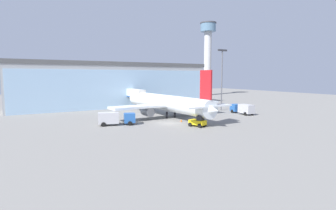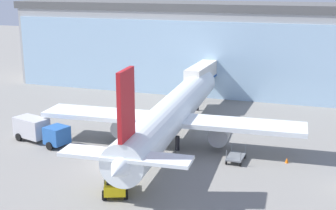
{
  "view_description": "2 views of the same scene",
  "coord_description": "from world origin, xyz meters",
  "px_view_note": "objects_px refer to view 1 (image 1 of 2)",
  "views": [
    {
      "loc": [
        -26.56,
        -47.69,
        9.92
      ],
      "look_at": [
        5.59,
        9.92,
        2.65
      ],
      "focal_mm": 28.0,
      "sensor_mm": 36.0,
      "label": 1
    },
    {
      "loc": [
        19.69,
        -39.5,
        17.87
      ],
      "look_at": [
        3.76,
        7.19,
        4.63
      ],
      "focal_mm": 50.0,
      "sensor_mm": 36.0,
      "label": 2
    }
  ],
  "objects_px": {
    "apron_light_mast": "(222,74)",
    "baggage_cart": "(200,114)",
    "jet_bridge": "(133,94)",
    "pushback_tug": "(198,122)",
    "safety_cone_wingtip": "(213,113)",
    "catering_truck": "(115,118)",
    "fuel_truck": "(243,109)",
    "safety_cone_nose": "(181,121)",
    "airplane": "(166,103)",
    "control_tower": "(208,50)"
  },
  "relations": [
    {
      "from": "pushback_tug",
      "to": "safety_cone_nose",
      "type": "xyz_separation_m",
      "value": [
        -0.01,
        6.23,
        -0.7
      ]
    },
    {
      "from": "pushback_tug",
      "to": "safety_cone_nose",
      "type": "height_order",
      "value": "pushback_tug"
    },
    {
      "from": "safety_cone_wingtip",
      "to": "jet_bridge",
      "type": "bearing_deg",
      "value": 123.85
    },
    {
      "from": "airplane",
      "to": "safety_cone_wingtip",
      "type": "height_order",
      "value": "airplane"
    },
    {
      "from": "jet_bridge",
      "to": "control_tower",
      "type": "distance_m",
      "value": 69.15
    },
    {
      "from": "fuel_truck",
      "to": "pushback_tug",
      "type": "bearing_deg",
      "value": 116.82
    },
    {
      "from": "fuel_truck",
      "to": "safety_cone_nose",
      "type": "height_order",
      "value": "fuel_truck"
    },
    {
      "from": "fuel_truck",
      "to": "baggage_cart",
      "type": "xyz_separation_m",
      "value": [
        -11.96,
        2.47,
        -0.97
      ]
    },
    {
      "from": "apron_light_mast",
      "to": "pushback_tug",
      "type": "height_order",
      "value": "apron_light_mast"
    },
    {
      "from": "pushback_tug",
      "to": "safety_cone_wingtip",
      "type": "xyz_separation_m",
      "value": [
        13.32,
        12.04,
        -0.7
      ]
    },
    {
      "from": "apron_light_mast",
      "to": "baggage_cart",
      "type": "distance_m",
      "value": 16.98
    },
    {
      "from": "catering_truck",
      "to": "fuel_truck",
      "type": "xyz_separation_m",
      "value": [
        34.12,
        -1.04,
        0.0
      ]
    },
    {
      "from": "jet_bridge",
      "to": "catering_truck",
      "type": "height_order",
      "value": "jet_bridge"
    },
    {
      "from": "fuel_truck",
      "to": "pushback_tug",
      "type": "relative_size",
      "value": 2.05
    },
    {
      "from": "jet_bridge",
      "to": "safety_cone_wingtip",
      "type": "xyz_separation_m",
      "value": [
        13.94,
        -20.78,
        -4.41
      ]
    },
    {
      "from": "control_tower",
      "to": "fuel_truck",
      "type": "xyz_separation_m",
      "value": [
        -35.01,
        -60.54,
        -21.94
      ]
    },
    {
      "from": "control_tower",
      "to": "safety_cone_nose",
      "type": "relative_size",
      "value": 67.97
    },
    {
      "from": "catering_truck",
      "to": "pushback_tug",
      "type": "distance_m",
      "value": 16.7
    },
    {
      "from": "control_tower",
      "to": "baggage_cart",
      "type": "bearing_deg",
      "value": -128.97
    },
    {
      "from": "control_tower",
      "to": "safety_cone_wingtip",
      "type": "height_order",
      "value": "control_tower"
    },
    {
      "from": "apron_light_mast",
      "to": "safety_cone_nose",
      "type": "xyz_separation_m",
      "value": [
        -20.56,
        -10.87,
        -10.22
      ]
    },
    {
      "from": "jet_bridge",
      "to": "safety_cone_wingtip",
      "type": "relative_size",
      "value": 25.43
    },
    {
      "from": "pushback_tug",
      "to": "baggage_cart",
      "type": "bearing_deg",
      "value": -59.36
    },
    {
      "from": "airplane",
      "to": "baggage_cart",
      "type": "relative_size",
      "value": 12.91
    },
    {
      "from": "pushback_tug",
      "to": "safety_cone_wingtip",
      "type": "bearing_deg",
      "value": -69.53
    },
    {
      "from": "catering_truck",
      "to": "control_tower",
      "type": "bearing_deg",
      "value": 56.77
    },
    {
      "from": "jet_bridge",
      "to": "safety_cone_nose",
      "type": "xyz_separation_m",
      "value": [
        0.62,
        -26.59,
        -4.41
      ]
    },
    {
      "from": "airplane",
      "to": "baggage_cart",
      "type": "height_order",
      "value": "airplane"
    },
    {
      "from": "baggage_cart",
      "to": "pushback_tug",
      "type": "height_order",
      "value": "pushback_tug"
    },
    {
      "from": "fuel_truck",
      "to": "safety_cone_wingtip",
      "type": "relative_size",
      "value": 13.55
    },
    {
      "from": "fuel_truck",
      "to": "safety_cone_nose",
      "type": "xyz_separation_m",
      "value": [
        -20.32,
        -2.1,
        -1.19
      ]
    },
    {
      "from": "airplane",
      "to": "control_tower",
      "type": "bearing_deg",
      "value": -48.55
    },
    {
      "from": "catering_truck",
      "to": "baggage_cart",
      "type": "bearing_deg",
      "value": 19.74
    },
    {
      "from": "safety_cone_nose",
      "to": "safety_cone_wingtip",
      "type": "distance_m",
      "value": 14.54
    },
    {
      "from": "pushback_tug",
      "to": "safety_cone_nose",
      "type": "bearing_deg",
      "value": -21.57
    },
    {
      "from": "pushback_tug",
      "to": "safety_cone_nose",
      "type": "distance_m",
      "value": 6.27
    },
    {
      "from": "catering_truck",
      "to": "safety_cone_nose",
      "type": "bearing_deg",
      "value": 3.2
    },
    {
      "from": "jet_bridge",
      "to": "baggage_cart",
      "type": "relative_size",
      "value": 4.91
    },
    {
      "from": "fuel_truck",
      "to": "safety_cone_wingtip",
      "type": "height_order",
      "value": "fuel_truck"
    },
    {
      "from": "jet_bridge",
      "to": "safety_cone_wingtip",
      "type": "height_order",
      "value": "jet_bridge"
    },
    {
      "from": "jet_bridge",
      "to": "airplane",
      "type": "xyz_separation_m",
      "value": [
        1.11,
        -18.93,
        -1.24
      ]
    },
    {
      "from": "fuel_truck",
      "to": "baggage_cart",
      "type": "bearing_deg",
      "value": 82.83
    },
    {
      "from": "jet_bridge",
      "to": "pushback_tug",
      "type": "height_order",
      "value": "jet_bridge"
    },
    {
      "from": "jet_bridge",
      "to": "pushback_tug",
      "type": "distance_m",
      "value": 33.04
    },
    {
      "from": "safety_cone_nose",
      "to": "safety_cone_wingtip",
      "type": "relative_size",
      "value": 1.0
    },
    {
      "from": "apron_light_mast",
      "to": "pushback_tug",
      "type": "bearing_deg",
      "value": -140.24
    },
    {
      "from": "control_tower",
      "to": "safety_cone_wingtip",
      "type": "bearing_deg",
      "value": -126.47
    },
    {
      "from": "catering_truck",
      "to": "baggage_cart",
      "type": "height_order",
      "value": "catering_truck"
    },
    {
      "from": "fuel_truck",
      "to": "catering_truck",
      "type": "bearing_deg",
      "value": 92.76
    },
    {
      "from": "jet_bridge",
      "to": "safety_cone_nose",
      "type": "relative_size",
      "value": 25.43
    }
  ]
}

